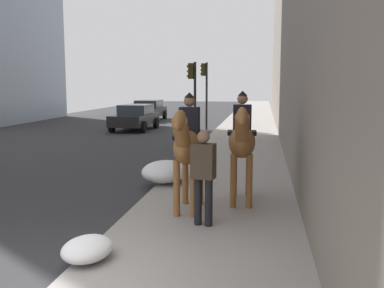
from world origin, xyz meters
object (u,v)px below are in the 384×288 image
Objects in this scene: pedestrian_greeting at (203,171)px; traffic_light_near_curb at (193,88)px; car_mid_lane at (135,117)px; traffic_light_far_curb at (205,85)px; mounted_horse_near at (188,145)px; mounted_horse_far at (242,140)px; car_far_lane at (148,110)px.

pedestrian_greeting is 12.66m from traffic_light_near_curb.
car_mid_lane is 1.09× the size of traffic_light_far_curb.
mounted_horse_far is at bearing 128.17° from mounted_horse_near.
car_mid_lane is at bearing -158.59° from mounted_horse_far.
pedestrian_greeting is 0.41× the size of car_mid_lane.
pedestrian_greeting is 17.85m from traffic_light_far_curb.
mounted_horse_near is 16.94m from traffic_light_far_curb.
traffic_light_near_curb reaches higher than car_far_lane.
traffic_light_near_curb is (11.56, 1.73, 0.98)m from mounted_horse_near.
pedestrian_greeting is 0.45× the size of traffic_light_far_curb.
traffic_light_near_curb is at bearing 24.05° from car_far_lane.
traffic_light_far_curb is (0.95, -3.86, 1.80)m from car_mid_lane.
mounted_horse_near reaches higher than pedestrian_greeting.
mounted_horse_near is 0.99× the size of mounted_horse_far.
car_mid_lane is (15.85, 5.72, -0.69)m from mounted_horse_near.
traffic_light_far_curb is at bearing 105.39° from car_mid_lane.
pedestrian_greeting is 0.40× the size of car_far_lane.
mounted_horse_far is at bearing -9.81° from pedestrian_greeting.
traffic_light_near_curb is (-11.05, -4.97, 1.65)m from car_far_lane.
car_far_lane is at bearing 24.24° from traffic_light_near_curb.
traffic_light_far_curb reaches higher than mounted_horse_far.
car_mid_lane and car_far_lane have the same top height.
traffic_light_near_curb is at bearing -168.41° from mounted_horse_far.
mounted_horse_near is 0.56× the size of car_mid_lane.
mounted_horse_near is at bearing 21.44° from car_mid_lane.
mounted_horse_near is 1.38× the size of pedestrian_greeting.
pedestrian_greeting is at bearing 16.68° from car_far_lane.
pedestrian_greeting is at bearing 26.36° from mounted_horse_near.
mounted_horse_near is 1.00m from pedestrian_greeting.
mounted_horse_near reaches higher than car_mid_lane.
car_far_lane is 7.77m from traffic_light_far_curb.
traffic_light_far_curb is (5.24, 0.13, 0.14)m from traffic_light_near_curb.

